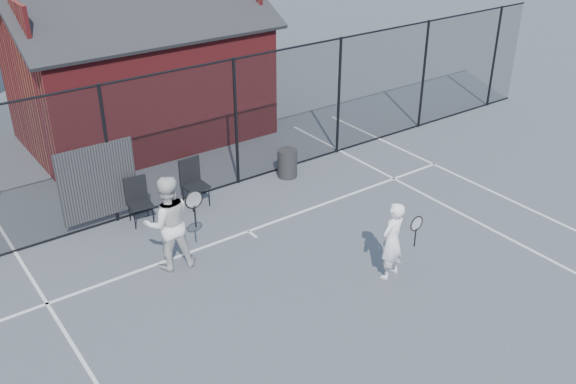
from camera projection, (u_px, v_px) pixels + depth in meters
ground at (342, 305)px, 11.00m from camera, size 80.00×80.00×0.00m
court_lines at (397, 348)px, 10.05m from camera, size 11.02×18.00×0.01m
fence at (184, 139)px, 13.75m from camera, size 22.04×3.00×3.00m
clubhouse at (141, 78)px, 16.97m from camera, size 6.50×4.36×4.19m
player_front at (392, 241)px, 11.42m from camera, size 0.71×0.55×1.51m
player_back at (168, 223)px, 11.64m from camera, size 1.07×0.89×1.85m
chair_left at (140, 202)px, 13.24m from camera, size 0.52×0.54×0.97m
chair_right at (195, 184)px, 13.89m from camera, size 0.52×0.54×1.04m
waste_bin at (287, 163)px, 15.24m from camera, size 0.54×0.54×0.69m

